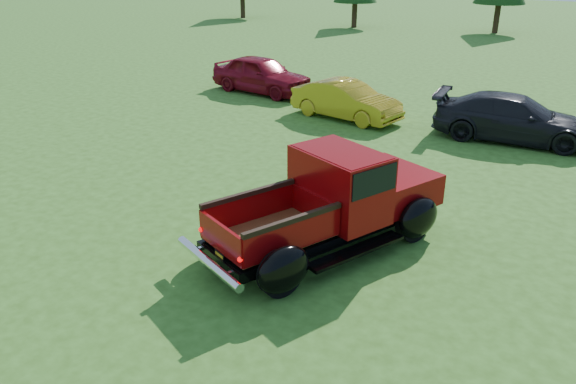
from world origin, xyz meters
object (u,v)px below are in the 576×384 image
at_px(show_car_yellow, 346,100).
at_px(pickup_truck, 339,200).
at_px(show_car_grey, 514,118).
at_px(show_car_red, 262,74).

bearing_deg(show_car_yellow, pickup_truck, -145.76).
bearing_deg(pickup_truck, show_car_yellow, 137.12).
bearing_deg(show_car_grey, pickup_truck, 164.08).
relative_size(pickup_truck, show_car_yellow, 1.40).
height_order(show_car_red, show_car_grey, show_car_red).
relative_size(show_car_red, show_car_yellow, 1.11).
bearing_deg(show_car_yellow, show_car_red, 78.87).
bearing_deg(pickup_truck, show_car_red, 152.68).
bearing_deg(show_car_red, show_car_grey, -90.45).
bearing_deg(show_car_yellow, show_car_grey, -75.79).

